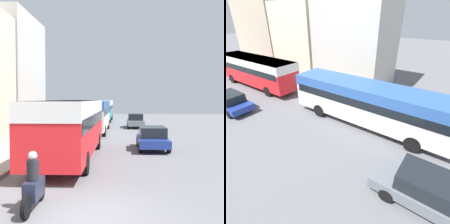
# 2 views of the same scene
# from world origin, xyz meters

# --- Properties ---
(ground_plane) EXTENTS (120.00, 120.00, 0.00)m
(ground_plane) POSITION_xyz_m (0.00, 0.00, 0.00)
(ground_plane) COLOR slate
(bus_lead) EXTENTS (2.66, 11.09, 3.15)m
(bus_lead) POSITION_xyz_m (-1.86, 8.27, 2.04)
(bus_lead) COLOR red
(bus_lead) RESTS_ON ground_plane
(bus_following) EXTENTS (2.58, 11.53, 3.03)m
(bus_following) POSITION_xyz_m (-1.82, 21.99, 1.97)
(bus_following) COLOR silver
(bus_following) RESTS_ON ground_plane
(bus_third_in_line) EXTENTS (2.53, 10.25, 3.05)m
(bus_third_in_line) POSITION_xyz_m (-1.91, 37.18, 1.98)
(bus_third_in_line) COLOR teal
(bus_third_in_line) RESTS_ON ground_plane
(motorcycle_behind_lead) EXTENTS (0.38, 2.24, 1.73)m
(motorcycle_behind_lead) POSITION_xyz_m (-1.68, 0.63, 0.68)
(motorcycle_behind_lead) COLOR #1E2338
(motorcycle_behind_lead) RESTS_ON ground_plane
(car_crossing) EXTENTS (1.90, 4.58, 1.59)m
(car_crossing) POSITION_xyz_m (2.38, 26.97, 0.82)
(car_crossing) COLOR slate
(car_crossing) RESTS_ON ground_plane
(car_far_curb) EXTENTS (1.91, 4.19, 1.47)m
(car_far_curb) POSITION_xyz_m (2.84, 11.64, 0.76)
(car_far_curb) COLOR navy
(car_far_curb) RESTS_ON ground_plane
(pedestrian_near_curb) EXTENTS (0.40, 0.40, 1.85)m
(pedestrian_near_curb) POSITION_xyz_m (-4.85, 35.57, 1.09)
(pedestrian_near_curb) COLOR #232838
(pedestrian_near_curb) RESTS_ON sidewalk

